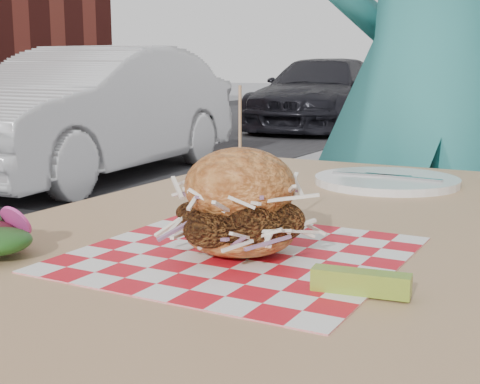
# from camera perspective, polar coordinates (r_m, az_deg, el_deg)

# --- Properties ---
(diner) EXTENTS (0.81, 0.67, 1.88)m
(diner) POSITION_cam_1_polar(r_m,az_deg,el_deg) (1.84, 15.75, 9.39)
(diner) COLOR teal
(diner) RESTS_ON ground
(car_white) EXTENTS (1.58, 3.64, 1.17)m
(car_white) POSITION_cam_1_polar(r_m,az_deg,el_deg) (6.13, -12.70, 6.66)
(car_white) COLOR silver
(car_white) RESTS_ON ground
(car_dark) EXTENTS (1.88, 4.00, 1.13)m
(car_dark) POSITION_cam_1_polar(r_m,az_deg,el_deg) (10.95, 7.01, 8.32)
(car_dark) COLOR black
(car_dark) RESTS_ON ground
(patio_table) EXTENTS (0.80, 1.20, 0.75)m
(patio_table) POSITION_cam_1_polar(r_m,az_deg,el_deg) (0.99, 6.49, -6.87)
(patio_table) COLOR tan
(patio_table) RESTS_ON ground
(patio_chair) EXTENTS (0.54, 0.54, 0.95)m
(patio_chair) POSITION_cam_1_polar(r_m,az_deg,el_deg) (2.03, 18.89, -1.86)
(patio_chair) COLOR tan
(patio_chair) RESTS_ON ground
(paper_liner) EXTENTS (0.36, 0.36, 0.00)m
(paper_liner) POSITION_cam_1_polar(r_m,az_deg,el_deg) (0.79, 0.00, -5.30)
(paper_liner) COLOR red
(paper_liner) RESTS_ON patio_table
(sandwich) EXTENTS (0.17, 0.17, 0.19)m
(sandwich) POSITION_cam_1_polar(r_m,az_deg,el_deg) (0.77, 0.00, -1.37)
(sandwich) COLOR #CB7A39
(sandwich) RESTS_ON paper_liner
(pickle_spear) EXTENTS (0.10, 0.03, 0.02)m
(pickle_spear) POSITION_cam_1_polar(r_m,az_deg,el_deg) (0.66, 10.27, -7.57)
(pickle_spear) COLOR #98A830
(pickle_spear) RESTS_ON paper_liner
(place_setting) EXTENTS (0.27, 0.27, 0.02)m
(place_setting) POSITION_cam_1_polar(r_m,az_deg,el_deg) (1.29, 12.40, 0.96)
(place_setting) COLOR white
(place_setting) RESTS_ON patio_table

